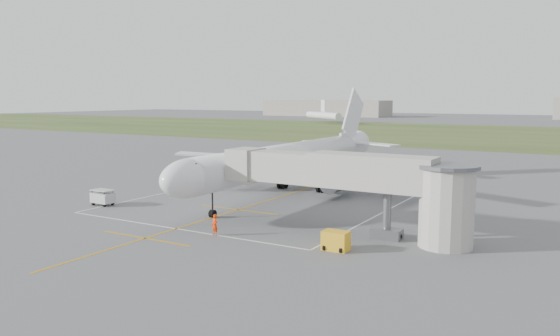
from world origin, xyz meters
The scene contains 11 objects.
ground centered at (0.00, 0.00, 0.00)m, with size 700.00×700.00×0.00m, color #535355.
grass_strip centered at (0.00, 130.00, 0.01)m, with size 700.00×120.00×0.02m, color #37471F.
apron_markings centered at (0.00, -5.82, 0.01)m, with size 28.20×60.00×0.01m.
airliner centered at (0.00, 0.75, 4.39)m, with size 38.93×46.75×13.52m.
jet_bridge centered at (15.72, -13.50, 4.74)m, with size 23.40×5.00×7.20m.
gpu_unit centered at (15.72, -18.96, 0.76)m, with size 2.07×1.48×1.54m.
baggage_cart centered at (-14.56, -15.73, 0.91)m, with size 2.59×1.60×1.77m.
ramp_worker_nose centered at (4.57, -20.11, 0.95)m, with size 0.69×0.45×1.90m, color #F83807.
ramp_worker_wing centered at (-9.41, -1.21, 0.91)m, with size 0.88×0.69×1.82m, color #FB3507.
distant_hangars centered at (-16.15, 265.19, 5.17)m, with size 345.00×49.00×12.00m.
distant_aircraft centered at (1.01, 179.61, 3.59)m, with size 187.56×36.35×8.85m.
Camera 1 is at (33.39, -57.58, 12.12)m, focal length 35.00 mm.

